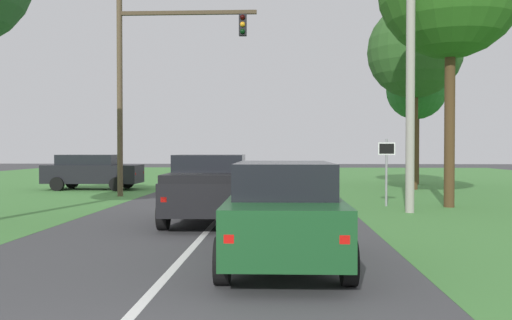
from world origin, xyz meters
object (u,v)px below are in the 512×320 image
pickup_truck_lead (211,188)px  traffic_light (152,70)px  crossing_suv_far (92,171)px  utility_pole_right (411,58)px  red_suv_near (284,210)px  oak_tree_right (415,51)px  keep_moving_sign (386,163)px  extra_tree_1 (416,90)px

pickup_truck_lead → traffic_light: size_ratio=0.59×
pickup_truck_lead → crossing_suv_far: bearing=122.1°
utility_pole_right → crossing_suv_far: bearing=145.5°
red_suv_near → pickup_truck_lead: size_ratio=0.92×
utility_pole_right → oak_tree_right: bearing=75.7°
red_suv_near → traffic_light: traffic_light is taller
keep_moving_sign → crossing_suv_far: keep_moving_sign is taller
traffic_light → extra_tree_1: traffic_light is taller
traffic_light → extra_tree_1: (13.38, 8.75, 0.01)m
oak_tree_right → crossing_suv_far: size_ratio=1.98×
oak_tree_right → keep_moving_sign: bearing=-109.8°
pickup_truck_lead → keep_moving_sign: (5.70, 4.61, 0.58)m
crossing_suv_far → extra_tree_1: size_ratio=0.66×
extra_tree_1 → keep_moving_sign: bearing=-108.2°
utility_pole_right → pickup_truck_lead: bearing=-156.4°
pickup_truck_lead → oak_tree_right: (8.65, 12.79, 5.98)m
pickup_truck_lead → utility_pole_right: utility_pole_right is taller
pickup_truck_lead → oak_tree_right: 16.56m
traffic_light → red_suv_near: bearing=-67.6°
traffic_light → extra_tree_1: size_ratio=1.18×
pickup_truck_lead → extra_tree_1: bearing=60.1°
traffic_light → utility_pole_right: 11.20m
red_suv_near → keep_moving_sign: (3.70, 9.99, 0.59)m
red_suv_near → traffic_light: bearing=112.4°
oak_tree_right → traffic_light: bearing=-159.7°
traffic_light → keep_moving_sign: bearing=-21.3°
crossing_suv_far → oak_tree_right: bearing=2.7°
keep_moving_sign → oak_tree_right: bearing=70.2°
red_suv_near → crossing_suv_far: 19.87m
oak_tree_right → pickup_truck_lead: bearing=-124.1°
pickup_truck_lead → traffic_light: bearing=113.7°
pickup_truck_lead → traffic_light: (-3.61, 8.25, 4.47)m
red_suv_near → pickup_truck_lead: bearing=110.4°
keep_moving_sign → oak_tree_right: size_ratio=0.26×
oak_tree_right → crossing_suv_far: (-16.21, -0.75, -6.01)m
pickup_truck_lead → keep_moving_sign: 7.35m
pickup_truck_lead → utility_pole_right: 7.73m
crossing_suv_far → extra_tree_1: 18.58m
keep_moving_sign → extra_tree_1: (4.06, 12.39, 3.89)m
red_suv_near → traffic_light: (-5.61, 13.63, 4.47)m
extra_tree_1 → pickup_truck_lead: bearing=-119.9°
keep_moving_sign → extra_tree_1: size_ratio=0.33×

